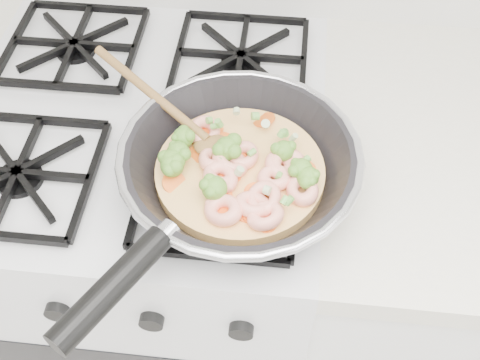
# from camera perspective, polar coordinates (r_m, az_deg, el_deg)

# --- Properties ---
(stove) EXTENTS (0.60, 0.60, 0.92)m
(stove) POSITION_cam_1_polar(r_m,az_deg,el_deg) (1.34, -7.07, -7.39)
(stove) COLOR silver
(stove) RESTS_ON ground
(skillet) EXTENTS (0.41, 0.48, 0.09)m
(skillet) POSITION_cam_1_polar(r_m,az_deg,el_deg) (0.83, -0.27, 1.11)
(skillet) COLOR black
(skillet) RESTS_ON stove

